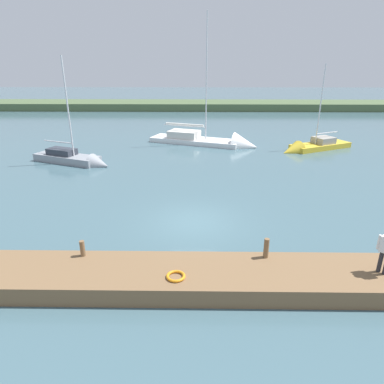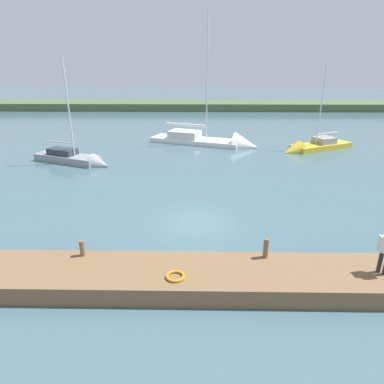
{
  "view_description": "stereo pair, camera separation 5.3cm",
  "coord_description": "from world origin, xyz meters",
  "px_view_note": "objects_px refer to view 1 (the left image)",
  "views": [
    {
      "loc": [
        -0.15,
        15.37,
        7.49
      ],
      "look_at": [
        0.08,
        -0.09,
        1.57
      ],
      "focal_mm": 31.61,
      "sensor_mm": 36.0,
      "label": 1
    },
    {
      "loc": [
        -0.21,
        15.37,
        7.49
      ],
      "look_at": [
        0.08,
        -0.09,
        1.57
      ],
      "focal_mm": 31.61,
      "sensor_mm": 36.0,
      "label": 2
    }
  ],
  "objects_px": {
    "mooring_post_near": "(266,248)",
    "sailboat_far_right": "(311,149)",
    "sailboat_far_left": "(214,142)",
    "sailboat_behind_pier": "(76,161)",
    "life_ring_buoy": "(176,276)",
    "mooring_post_far": "(82,248)"
  },
  "relations": [
    {
      "from": "sailboat_behind_pier",
      "to": "sailboat_far_right",
      "type": "distance_m",
      "value": 20.67
    },
    {
      "from": "sailboat_far_left",
      "to": "sailboat_behind_pier",
      "type": "height_order",
      "value": "sailboat_far_left"
    },
    {
      "from": "life_ring_buoy",
      "to": "sailboat_behind_pier",
      "type": "distance_m",
      "value": 18.53
    },
    {
      "from": "sailboat_far_left",
      "to": "sailboat_far_right",
      "type": "distance_m",
      "value": 9.05
    },
    {
      "from": "mooring_post_far",
      "to": "mooring_post_near",
      "type": "bearing_deg",
      "value": 180.0
    },
    {
      "from": "mooring_post_far",
      "to": "sailboat_behind_pier",
      "type": "distance_m",
      "value": 15.83
    },
    {
      "from": "mooring_post_near",
      "to": "sailboat_far_right",
      "type": "distance_m",
      "value": 21.16
    },
    {
      "from": "sailboat_far_left",
      "to": "sailboat_behind_pier",
      "type": "bearing_deg",
      "value": -129.06
    },
    {
      "from": "mooring_post_near",
      "to": "sailboat_far_right",
      "type": "relative_size",
      "value": 0.09
    },
    {
      "from": "sailboat_far_right",
      "to": "mooring_post_near",
      "type": "bearing_deg",
      "value": 41.64
    },
    {
      "from": "life_ring_buoy",
      "to": "sailboat_far_left",
      "type": "xyz_separation_m",
      "value": [
        -2.33,
        -22.9,
        -0.51
      ]
    },
    {
      "from": "mooring_post_near",
      "to": "life_ring_buoy",
      "type": "bearing_deg",
      "value": 22.13
    },
    {
      "from": "sailboat_far_right",
      "to": "life_ring_buoy",
      "type": "bearing_deg",
      "value": 35.47
    },
    {
      "from": "mooring_post_far",
      "to": "sailboat_far_left",
      "type": "height_order",
      "value": "sailboat_far_left"
    },
    {
      "from": "sailboat_far_left",
      "to": "sailboat_far_right",
      "type": "relative_size",
      "value": 1.54
    },
    {
      "from": "mooring_post_far",
      "to": "life_ring_buoy",
      "type": "bearing_deg",
      "value": 159.51
    },
    {
      "from": "sailboat_far_left",
      "to": "sailboat_behind_pier",
      "type": "distance_m",
      "value": 13.11
    },
    {
      "from": "mooring_post_far",
      "to": "sailboat_far_right",
      "type": "distance_m",
      "value": 24.55
    },
    {
      "from": "life_ring_buoy",
      "to": "mooring_post_far",
      "type": "bearing_deg",
      "value": -20.49
    },
    {
      "from": "life_ring_buoy",
      "to": "sailboat_far_right",
      "type": "relative_size",
      "value": 0.08
    },
    {
      "from": "life_ring_buoy",
      "to": "sailboat_far_right",
      "type": "bearing_deg",
      "value": -118.06
    },
    {
      "from": "sailboat_far_left",
      "to": "mooring_post_far",
      "type": "bearing_deg",
      "value": -85.03
    }
  ]
}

